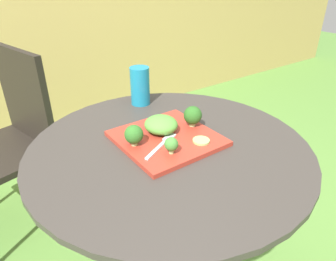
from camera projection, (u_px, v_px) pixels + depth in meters
bamboo_fence at (25, 58)px, 2.28m from camera, size 8.00×0.08×1.23m
patio_table at (169, 221)px, 1.04m from camera, size 0.82×0.82×0.76m
patio_chair at (9, 132)px, 1.45m from camera, size 0.53×0.53×0.90m
salad_plate at (167, 138)px, 0.91m from camera, size 0.28×0.28×0.01m
drinking_glass at (140, 88)px, 1.13m from camera, size 0.07×0.07×0.14m
fork at (163, 143)px, 0.87m from camera, size 0.15×0.08×0.00m
lettuce_mound at (161, 125)px, 0.92m from camera, size 0.10×0.10×0.05m
broccoli_floret_0 at (193, 115)px, 0.95m from camera, size 0.06×0.06×0.06m
broccoli_floret_1 at (171, 144)px, 0.82m from camera, size 0.04×0.04×0.05m
broccoli_floret_2 at (134, 135)px, 0.85m from camera, size 0.05×0.05×0.06m
cucumber_slice_0 at (201, 141)px, 0.88m from camera, size 0.05×0.05×0.01m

